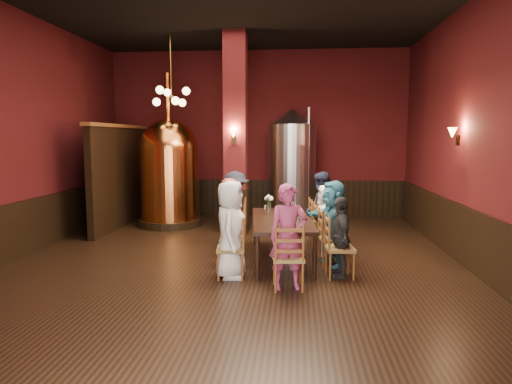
# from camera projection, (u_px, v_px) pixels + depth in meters

# --- Properties ---
(room) EXTENTS (10.00, 10.02, 4.50)m
(room) POSITION_uv_depth(u_px,v_px,m) (231.00, 132.00, 7.53)
(room) COLOR black
(room) RESTS_ON ground
(wainscot_right) EXTENTS (0.08, 9.90, 1.00)m
(wainscot_right) POSITION_uv_depth(u_px,v_px,m) (474.00, 241.00, 7.39)
(wainscot_right) COLOR black
(wainscot_right) RESTS_ON ground
(wainscot_back) EXTENTS (7.90, 0.08, 1.00)m
(wainscot_back) POSITION_uv_depth(u_px,v_px,m) (257.00, 198.00, 12.64)
(wainscot_back) COLOR black
(wainscot_back) RESTS_ON ground
(wainscot_left) EXTENTS (0.08, 9.90, 1.00)m
(wainscot_left) POSITION_uv_depth(u_px,v_px,m) (11.00, 232.00, 8.09)
(wainscot_left) COLOR black
(wainscot_left) RESTS_ON ground
(column) EXTENTS (0.58, 0.58, 4.50)m
(column) POSITION_uv_depth(u_px,v_px,m) (236.00, 134.00, 10.33)
(column) COLOR #470F12
(column) RESTS_ON ground
(partition) EXTENTS (0.22, 3.50, 2.40)m
(partition) POSITION_uv_depth(u_px,v_px,m) (120.00, 177.00, 11.10)
(partition) COLOR black
(partition) RESTS_ON ground
(pendant_cluster) EXTENTS (0.90, 0.90, 1.70)m
(pendant_cluster) POSITION_uv_depth(u_px,v_px,m) (171.00, 97.00, 10.46)
(pendant_cluster) COLOR #A57226
(pendant_cluster) RESTS_ON room
(sconce_wall) EXTENTS (0.20, 0.20, 0.36)m
(sconce_wall) POSITION_uv_depth(u_px,v_px,m) (458.00, 136.00, 7.98)
(sconce_wall) COLOR black
(sconce_wall) RESTS_ON room
(sconce_column) EXTENTS (0.20, 0.20, 0.36)m
(sconce_column) POSITION_uv_depth(u_px,v_px,m) (234.00, 136.00, 10.03)
(sconce_column) COLOR black
(sconce_column) RESTS_ON column
(dining_table) EXTENTS (1.24, 2.49, 0.75)m
(dining_table) POSITION_uv_depth(u_px,v_px,m) (281.00, 222.00, 8.04)
(dining_table) COLOR black
(dining_table) RESTS_ON ground
(chair_0) EXTENTS (0.50, 0.50, 0.92)m
(chair_0) POSITION_uv_depth(u_px,v_px,m) (231.00, 248.00, 7.06)
(chair_0) COLOR brown
(chair_0) RESTS_ON ground
(person_0) EXTENTS (0.49, 0.75, 1.51)m
(person_0) POSITION_uv_depth(u_px,v_px,m) (231.00, 230.00, 7.03)
(person_0) COLOR white
(person_0) RESTS_ON ground
(chair_1) EXTENTS (0.50, 0.50, 0.92)m
(chair_1) POSITION_uv_depth(u_px,v_px,m) (232.00, 239.00, 7.73)
(chair_1) COLOR brown
(chair_1) RESTS_ON ground
(person_1) EXTENTS (0.47, 0.61, 1.49)m
(person_1) POSITION_uv_depth(u_px,v_px,m) (232.00, 222.00, 7.70)
(person_1) COLOR #B63A1F
(person_1) RESTS_ON ground
(chair_2) EXTENTS (0.50, 0.50, 0.92)m
(chair_2) POSITION_uv_depth(u_px,v_px,m) (234.00, 231.00, 8.38)
(chair_2) COLOR brown
(chair_2) RESTS_ON ground
(person_2) EXTENTS (0.36, 0.65, 1.28)m
(person_2) POSITION_uv_depth(u_px,v_px,m) (234.00, 221.00, 8.36)
(person_2) COLOR navy
(person_2) RESTS_ON ground
(chair_3) EXTENTS (0.50, 0.50, 0.92)m
(chair_3) POSITION_uv_depth(u_px,v_px,m) (235.00, 224.00, 9.05)
(chair_3) COLOR brown
(chair_3) RESTS_ON ground
(person_3) EXTENTS (0.75, 1.07, 1.51)m
(person_3) POSITION_uv_depth(u_px,v_px,m) (235.00, 209.00, 9.01)
(person_3) COLOR black
(person_3) RESTS_ON ground
(chair_4) EXTENTS (0.50, 0.50, 0.92)m
(chair_4) POSITION_uv_depth(u_px,v_px,m) (340.00, 248.00, 7.08)
(chair_4) COLOR brown
(chair_4) RESTS_ON ground
(person_4) EXTENTS (0.39, 0.77, 1.27)m
(person_4) POSITION_uv_depth(u_px,v_px,m) (340.00, 237.00, 7.06)
(person_4) COLOR black
(person_4) RESTS_ON ground
(chair_5) EXTENTS (0.50, 0.50, 0.92)m
(chair_5) POSITION_uv_depth(u_px,v_px,m) (332.00, 238.00, 7.75)
(chair_5) COLOR brown
(chair_5) RESTS_ON ground
(person_5) EXTENTS (0.90, 1.42, 1.46)m
(person_5) POSITION_uv_depth(u_px,v_px,m) (333.00, 223.00, 7.72)
(person_5) COLOR #2B6A82
(person_5) RESTS_ON ground
(chair_6) EXTENTS (0.50, 0.50, 0.92)m
(chair_6) POSITION_uv_depth(u_px,v_px,m) (326.00, 231.00, 8.40)
(chair_6) COLOR brown
(chair_6) RESTS_ON ground
(person_6) EXTENTS (0.52, 0.70, 1.31)m
(person_6) POSITION_uv_depth(u_px,v_px,m) (326.00, 220.00, 8.38)
(person_6) COLOR white
(person_6) RESTS_ON ground
(chair_7) EXTENTS (0.50, 0.50, 0.92)m
(chair_7) POSITION_uv_depth(u_px,v_px,m) (321.00, 224.00, 9.07)
(chair_7) COLOR brown
(chair_7) RESTS_ON ground
(person_7) EXTENTS (0.41, 0.75, 1.50)m
(person_7) POSITION_uv_depth(u_px,v_px,m) (321.00, 209.00, 9.03)
(person_7) COLOR #191E33
(person_7) RESTS_ON ground
(chair_8) EXTENTS (0.50, 0.50, 0.92)m
(chair_8) POSITION_uv_depth(u_px,v_px,m) (288.00, 257.00, 6.53)
(chair_8) COLOR brown
(chair_8) RESTS_ON ground
(person_8) EXTENTS (0.62, 0.48, 1.52)m
(person_8) POSITION_uv_depth(u_px,v_px,m) (288.00, 237.00, 6.49)
(person_8) COLOR #943158
(person_8) RESTS_ON ground
(copper_kettle) EXTENTS (1.77, 1.77, 3.70)m
(copper_kettle) POSITION_uv_depth(u_px,v_px,m) (169.00, 171.00, 11.16)
(copper_kettle) COLOR black
(copper_kettle) RESTS_ON ground
(steel_vessel) EXTENTS (1.56, 1.56, 2.89)m
(steel_vessel) POSITION_uv_depth(u_px,v_px,m) (292.00, 166.00, 11.59)
(steel_vessel) COLOR #B2B2B7
(steel_vessel) RESTS_ON ground
(rose_vase) EXTENTS (0.18, 0.18, 0.30)m
(rose_vase) POSITION_uv_depth(u_px,v_px,m) (269.00, 200.00, 8.95)
(rose_vase) COLOR white
(rose_vase) RESTS_ON dining_table
(wine_glass_0) EXTENTS (0.07, 0.07, 0.17)m
(wine_glass_0) POSITION_uv_depth(u_px,v_px,m) (300.00, 223.00, 7.15)
(wine_glass_0) COLOR white
(wine_glass_0) RESTS_ON dining_table
(wine_glass_1) EXTENTS (0.07, 0.07, 0.17)m
(wine_glass_1) POSITION_uv_depth(u_px,v_px,m) (281.00, 210.00, 8.46)
(wine_glass_1) COLOR white
(wine_glass_1) RESTS_ON dining_table
(wine_glass_2) EXTENTS (0.07, 0.07, 0.17)m
(wine_glass_2) POSITION_uv_depth(u_px,v_px,m) (291.00, 209.00, 8.59)
(wine_glass_2) COLOR white
(wine_glass_2) RESTS_ON dining_table
(wine_glass_3) EXTENTS (0.07, 0.07, 0.17)m
(wine_glass_3) POSITION_uv_depth(u_px,v_px,m) (296.00, 207.00, 8.73)
(wine_glass_3) COLOR white
(wine_glass_3) RESTS_ON dining_table
(wine_glass_4) EXTENTS (0.07, 0.07, 0.17)m
(wine_glass_4) POSITION_uv_depth(u_px,v_px,m) (299.00, 220.00, 7.39)
(wine_glass_4) COLOR white
(wine_glass_4) RESTS_ON dining_table
(wine_glass_5) EXTENTS (0.07, 0.07, 0.17)m
(wine_glass_5) POSITION_uv_depth(u_px,v_px,m) (265.00, 210.00, 8.43)
(wine_glass_5) COLOR white
(wine_glass_5) RESTS_ON dining_table
(wine_glass_6) EXTENTS (0.07, 0.07, 0.17)m
(wine_glass_6) POSITION_uv_depth(u_px,v_px,m) (299.00, 216.00, 7.75)
(wine_glass_6) COLOR white
(wine_glass_6) RESTS_ON dining_table
(wine_glass_7) EXTENTS (0.07, 0.07, 0.17)m
(wine_glass_7) POSITION_uv_depth(u_px,v_px,m) (279.00, 219.00, 7.53)
(wine_glass_7) COLOR white
(wine_glass_7) RESTS_ON dining_table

